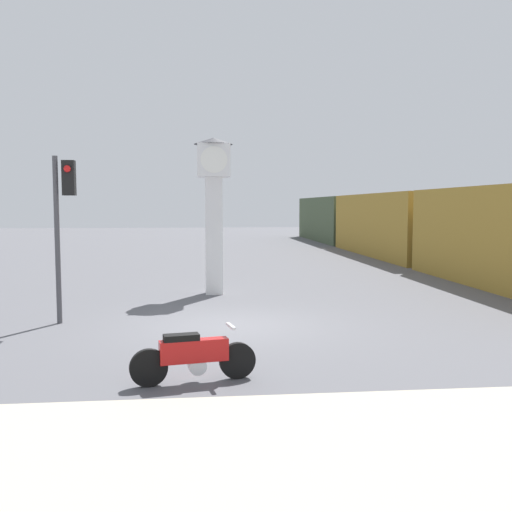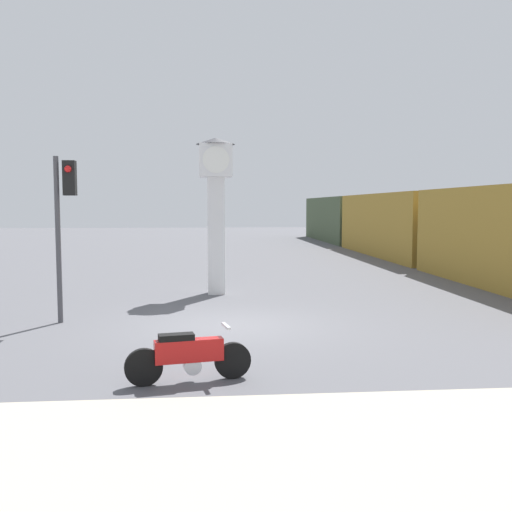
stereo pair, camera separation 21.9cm
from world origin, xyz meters
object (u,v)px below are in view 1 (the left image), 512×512
at_px(motorcycle, 194,356).
at_px(clock_tower, 214,191).
at_px(freight_train, 389,225).
at_px(traffic_light, 63,208).

distance_m(motorcycle, clock_tower, 9.41).
distance_m(motorcycle, freight_train, 24.46).
xyz_separation_m(freight_train, traffic_light, (-13.68, -17.12, 0.98)).
relative_size(motorcycle, traffic_light, 0.50).
bearing_deg(traffic_light, clock_tower, 49.04).
xyz_separation_m(motorcycle, freight_train, (10.69, 21.96, 1.28)).
height_order(motorcycle, traffic_light, traffic_light).
relative_size(motorcycle, freight_train, 0.05).
bearing_deg(motorcycle, clock_tower, 75.16).
distance_m(freight_train, traffic_light, 21.93).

